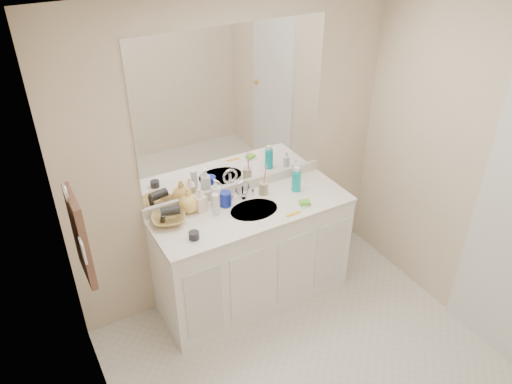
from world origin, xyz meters
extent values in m
cube|color=white|center=(0.00, 0.00, 2.40)|extent=(2.60, 2.60, 0.02)
cube|color=beige|center=(0.00, 1.30, 1.20)|extent=(2.60, 0.02, 2.40)
cube|color=beige|center=(-1.30, 0.00, 1.20)|extent=(0.02, 2.60, 2.40)
cube|color=beige|center=(1.30, 0.00, 1.20)|extent=(0.02, 2.60, 2.40)
cube|color=white|center=(0.00, 1.02, 0.42)|extent=(1.50, 0.55, 0.85)
cube|color=white|center=(0.00, 1.02, 0.86)|extent=(1.52, 0.57, 0.03)
cube|color=silver|center=(0.00, 1.29, 0.92)|extent=(1.52, 0.03, 0.08)
cylinder|color=beige|center=(0.00, 1.00, 0.87)|extent=(0.37, 0.37, 0.02)
cylinder|color=silver|center=(0.00, 1.18, 0.94)|extent=(0.02, 0.02, 0.11)
cube|color=white|center=(0.00, 1.29, 1.56)|extent=(1.48, 0.01, 1.20)
cylinder|color=#1727A0|center=(-0.16, 1.16, 0.94)|extent=(0.11, 0.11, 0.12)
cylinder|color=tan|center=(0.17, 1.16, 0.93)|extent=(0.09, 0.09, 0.10)
cylinder|color=#FF4395|center=(0.18, 1.16, 1.03)|extent=(0.02, 0.04, 0.20)
cylinder|color=#0EA6AB|center=(0.42, 1.08, 0.96)|extent=(0.09, 0.09, 0.17)
cylinder|color=silver|center=(0.50, 1.22, 0.95)|extent=(0.06, 0.06, 0.15)
cube|color=white|center=(0.36, 0.87, 0.89)|extent=(0.10, 0.09, 0.01)
cube|color=#67CC31|center=(0.36, 0.87, 0.90)|extent=(0.09, 0.08, 0.03)
cube|color=#EEAC19|center=(0.22, 0.81, 0.88)|extent=(0.12, 0.03, 0.01)
cylinder|color=black|center=(-0.52, 0.90, 0.91)|extent=(0.09, 0.09, 0.05)
cylinder|color=white|center=(-0.27, 1.09, 0.96)|extent=(0.07, 0.07, 0.17)
imported|color=white|center=(-0.22, 1.20, 0.99)|extent=(0.10, 0.10, 0.22)
imported|color=#FFE9CF|center=(-0.35, 1.19, 0.97)|extent=(0.10, 0.10, 0.18)
imported|color=#FECC62|center=(-0.42, 1.22, 0.98)|extent=(0.20, 0.20, 0.19)
imported|color=#A68342|center=(-0.61, 1.17, 0.91)|extent=(0.30, 0.30, 0.06)
cylinder|color=black|center=(-0.59, 1.17, 0.97)|extent=(0.14, 0.09, 0.07)
torus|color=silver|center=(-1.27, 0.77, 1.55)|extent=(0.01, 0.11, 0.11)
cube|color=#452D25|center=(-1.25, 0.77, 1.25)|extent=(0.04, 0.32, 0.55)
cube|color=silver|center=(-1.27, 0.57, 1.30)|extent=(0.01, 0.08, 0.13)
camera|label=1|loc=(-1.49, -1.66, 2.95)|focal=35.00mm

